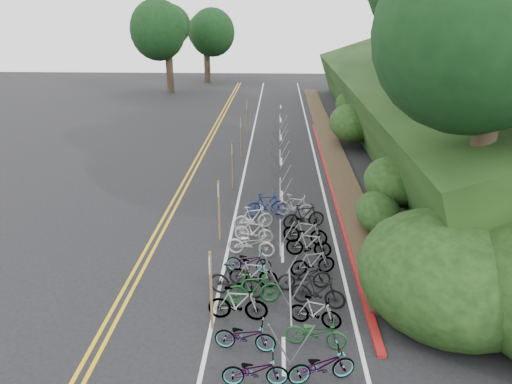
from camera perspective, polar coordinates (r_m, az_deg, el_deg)
ground at (r=15.88m, az=-8.44°, el=-13.22°), size 120.00×120.00×0.00m
road_markings at (r=24.76m, az=-2.76°, el=-0.36°), size 7.47×80.00×0.01m
red_curb at (r=26.59m, az=8.56°, el=1.01°), size 0.25×28.00×0.10m
embankment at (r=34.14m, az=19.96°, el=8.68°), size 14.30×48.14×9.11m
bike_rack_front at (r=14.29m, az=3.91°, el=-12.83°), size 1.19×2.93×1.28m
bike_racks_rest at (r=27.14m, az=2.76°, el=3.40°), size 1.14×23.00×1.17m
signpost_near at (r=14.22m, az=-5.17°, el=-10.63°), size 0.08×0.40×2.48m
signposts_rest at (r=28.04m, az=-2.15°, el=5.18°), size 0.08×18.40×2.50m
bike_front at (r=16.14m, az=-2.28°, el=-10.09°), size 0.96×1.93×1.12m
bike_valet at (r=17.29m, az=2.84°, el=-8.13°), size 3.28×12.42×1.10m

